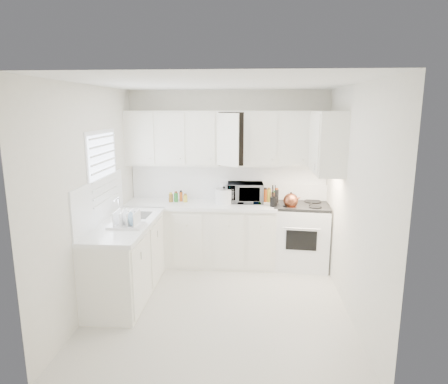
# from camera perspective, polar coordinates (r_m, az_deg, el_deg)

# --- Properties ---
(floor) EXTENTS (3.20, 3.20, 0.00)m
(floor) POSITION_cam_1_polar(r_m,az_deg,el_deg) (5.01, -0.59, -15.83)
(floor) COLOR silver
(floor) RESTS_ON ground
(ceiling) EXTENTS (3.20, 3.20, 0.00)m
(ceiling) POSITION_cam_1_polar(r_m,az_deg,el_deg) (4.44, -0.66, 15.34)
(ceiling) COLOR white
(ceiling) RESTS_ON ground
(wall_back) EXTENTS (3.00, 0.00, 3.00)m
(wall_back) POSITION_cam_1_polar(r_m,az_deg,el_deg) (6.12, 0.60, 2.21)
(wall_back) COLOR white
(wall_back) RESTS_ON ground
(wall_front) EXTENTS (3.00, 0.00, 3.00)m
(wall_front) POSITION_cam_1_polar(r_m,az_deg,el_deg) (3.03, -3.11, -8.13)
(wall_front) COLOR white
(wall_front) RESTS_ON ground
(wall_left) EXTENTS (0.00, 3.20, 3.20)m
(wall_left) POSITION_cam_1_polar(r_m,az_deg,el_deg) (4.91, -18.36, -0.87)
(wall_left) COLOR white
(wall_left) RESTS_ON ground
(wall_right) EXTENTS (0.00, 3.20, 3.20)m
(wall_right) POSITION_cam_1_polar(r_m,az_deg,el_deg) (4.68, 18.01, -1.45)
(wall_right) COLOR white
(wall_right) RESTS_ON ground
(window_blinds) EXTENTS (0.06, 0.96, 1.06)m
(window_blinds) POSITION_cam_1_polar(r_m,az_deg,el_deg) (5.17, -16.88, 2.69)
(window_blinds) COLOR white
(window_blinds) RESTS_ON wall_left
(lower_cabinets_back) EXTENTS (2.22, 0.60, 0.90)m
(lower_cabinets_back) POSITION_cam_1_polar(r_m,az_deg,el_deg) (6.07, -3.29, -6.17)
(lower_cabinets_back) COLOR white
(lower_cabinets_back) RESTS_ON floor
(lower_cabinets_left) EXTENTS (0.60, 1.60, 0.90)m
(lower_cabinets_left) POSITION_cam_1_polar(r_m,az_deg,el_deg) (5.23, -13.82, -9.56)
(lower_cabinets_left) COLOR white
(lower_cabinets_left) RESTS_ON floor
(countertop_back) EXTENTS (2.24, 0.64, 0.05)m
(countertop_back) POSITION_cam_1_polar(r_m,az_deg,el_deg) (5.93, -3.36, -1.83)
(countertop_back) COLOR white
(countertop_back) RESTS_ON lower_cabinets_back
(countertop_left) EXTENTS (0.64, 1.62, 0.05)m
(countertop_left) POSITION_cam_1_polar(r_m,az_deg,el_deg) (5.07, -13.98, -4.57)
(countertop_left) COLOR white
(countertop_left) RESTS_ON lower_cabinets_left
(backsplash_back) EXTENTS (2.98, 0.02, 0.55)m
(backsplash_back) POSITION_cam_1_polar(r_m,az_deg,el_deg) (6.12, 0.59, 1.50)
(backsplash_back) COLOR white
(backsplash_back) RESTS_ON wall_back
(backsplash_left) EXTENTS (0.02, 1.60, 0.55)m
(backsplash_left) POSITION_cam_1_polar(r_m,az_deg,el_deg) (5.10, -17.36, -1.19)
(backsplash_left) COLOR white
(backsplash_left) RESTS_ON wall_left
(upper_cabinets_back) EXTENTS (3.00, 0.33, 0.80)m
(upper_cabinets_back) POSITION_cam_1_polar(r_m,az_deg,el_deg) (5.93, 0.50, 3.84)
(upper_cabinets_back) COLOR white
(upper_cabinets_back) RESTS_ON wall_back
(upper_cabinets_right) EXTENTS (0.33, 0.90, 0.80)m
(upper_cabinets_right) POSITION_cam_1_polar(r_m,az_deg,el_deg) (5.39, 14.40, 2.65)
(upper_cabinets_right) COLOR white
(upper_cabinets_right) RESTS_ON wall_right
(sink) EXTENTS (0.42, 0.38, 0.30)m
(sink) POSITION_cam_1_polar(r_m,az_deg,el_deg) (5.36, -12.92, -2.03)
(sink) COLOR gray
(sink) RESTS_ON countertop_left
(stove) EXTENTS (0.85, 0.72, 1.22)m
(stove) POSITION_cam_1_polar(r_m,az_deg,el_deg) (6.02, 10.99, -4.92)
(stove) COLOR white
(stove) RESTS_ON floor
(tea_kettle) EXTENTS (0.33, 0.30, 0.24)m
(tea_kettle) POSITION_cam_1_polar(r_m,az_deg,el_deg) (5.73, 9.57, -1.07)
(tea_kettle) COLOR maroon
(tea_kettle) RESTS_ON stove
(frying_pan) EXTENTS (0.37, 0.49, 0.04)m
(frying_pan) POSITION_cam_1_polar(r_m,az_deg,el_deg) (6.11, 12.63, -1.32)
(frying_pan) COLOR black
(frying_pan) RESTS_ON stove
(microwave) EXTENTS (0.54, 0.32, 0.36)m
(microwave) POSITION_cam_1_polar(r_m,az_deg,el_deg) (5.95, 3.06, 0.23)
(microwave) COLOR gray
(microwave) RESTS_ON countertop_back
(rice_cooker) EXTENTS (0.30, 0.30, 0.26)m
(rice_cooker) POSITION_cam_1_polar(r_m,az_deg,el_deg) (5.86, -0.01, -0.43)
(rice_cooker) COLOR white
(rice_cooker) RESTS_ON countertop_back
(paper_towel) EXTENTS (0.12, 0.12, 0.27)m
(paper_towel) POSITION_cam_1_polar(r_m,az_deg,el_deg) (6.01, -0.01, -0.05)
(paper_towel) COLOR white
(paper_towel) RESTS_ON countertop_back
(utensil_crock) EXTENTS (0.13, 0.13, 0.33)m
(utensil_crock) POSITION_cam_1_polar(r_m,az_deg,el_deg) (5.72, 7.14, -0.49)
(utensil_crock) COLOR black
(utensil_crock) RESTS_ON countertop_back
(dish_rack) EXTENTS (0.41, 0.31, 0.22)m
(dish_rack) POSITION_cam_1_polar(r_m,az_deg,el_deg) (4.87, -13.89, -3.59)
(dish_rack) COLOR white
(dish_rack) RESTS_ON countertop_left
(spice_left_0) EXTENTS (0.06, 0.06, 0.13)m
(spice_left_0) POSITION_cam_1_polar(r_m,az_deg,el_deg) (6.11, -7.50, -0.64)
(spice_left_0) COLOR brown
(spice_left_0) RESTS_ON countertop_back
(spice_left_1) EXTENTS (0.06, 0.06, 0.13)m
(spice_left_1) POSITION_cam_1_polar(r_m,az_deg,el_deg) (6.01, -6.96, -0.84)
(spice_left_1) COLOR #246D2A
(spice_left_1) RESTS_ON countertop_back
(spice_left_2) EXTENTS (0.06, 0.06, 0.13)m
(spice_left_2) POSITION_cam_1_polar(r_m,az_deg,el_deg) (6.08, -6.11, -0.66)
(spice_left_2) COLOR #BE4F19
(spice_left_2) RESTS_ON countertop_back
(spice_left_3) EXTENTS (0.06, 0.06, 0.13)m
(spice_left_3) POSITION_cam_1_polar(r_m,az_deg,el_deg) (5.98, -5.55, -0.86)
(spice_left_3) COLOR gold
(spice_left_3) RESTS_ON countertop_back
(sauce_right_0) EXTENTS (0.06, 0.06, 0.19)m
(sauce_right_0) POSITION_cam_1_polar(r_m,az_deg,el_deg) (6.02, 6.02, -0.49)
(sauce_right_0) COLOR #BE4F19
(sauce_right_0) RESTS_ON countertop_back
(sauce_right_1) EXTENTS (0.06, 0.06, 0.19)m
(sauce_right_1) POSITION_cam_1_polar(r_m,az_deg,el_deg) (5.97, 6.57, -0.62)
(sauce_right_1) COLOR gold
(sauce_right_1) RESTS_ON countertop_back
(sauce_right_2) EXTENTS (0.06, 0.06, 0.19)m
(sauce_right_2) POSITION_cam_1_polar(r_m,az_deg,el_deg) (6.03, 7.07, -0.50)
(sauce_right_2) COLOR brown
(sauce_right_2) RESTS_ON countertop_back
(sauce_right_3) EXTENTS (0.06, 0.06, 0.19)m
(sauce_right_3) POSITION_cam_1_polar(r_m,az_deg,el_deg) (5.97, 7.62, -0.64)
(sauce_right_3) COLOR black
(sauce_right_3) RESTS_ON countertop_back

